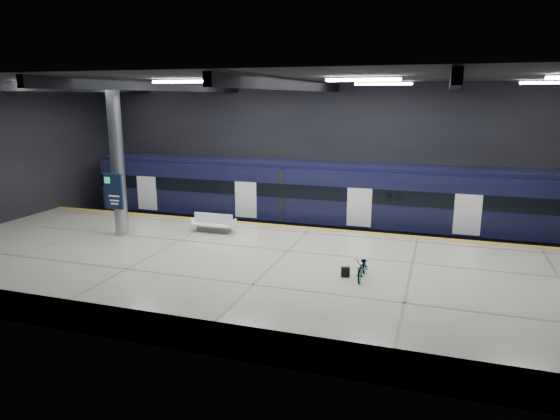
% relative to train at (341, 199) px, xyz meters
% --- Properties ---
extents(ground, '(30.00, 30.00, 0.00)m').
position_rel_train_xyz_m(ground, '(-0.89, -5.50, -2.06)').
color(ground, black).
rests_on(ground, ground).
extents(room_shell, '(30.10, 16.10, 8.05)m').
position_rel_train_xyz_m(room_shell, '(-0.89, -5.49, 3.66)').
color(room_shell, black).
rests_on(room_shell, ground).
extents(platform, '(30.00, 11.00, 1.10)m').
position_rel_train_xyz_m(platform, '(-0.89, -8.00, -1.51)').
color(platform, beige).
rests_on(platform, ground).
extents(safety_strip, '(30.00, 0.40, 0.01)m').
position_rel_train_xyz_m(safety_strip, '(-0.89, -2.75, -0.95)').
color(safety_strip, gold).
rests_on(safety_strip, platform).
extents(rails, '(30.00, 1.52, 0.16)m').
position_rel_train_xyz_m(rails, '(-0.89, 0.00, -1.98)').
color(rails, gray).
rests_on(rails, ground).
extents(train, '(29.40, 2.84, 3.79)m').
position_rel_train_xyz_m(train, '(0.00, 0.00, 0.00)').
color(train, black).
rests_on(train, ground).
extents(bench, '(2.02, 0.85, 0.89)m').
position_rel_train_xyz_m(bench, '(-5.08, -4.78, -0.65)').
color(bench, '#595B60').
rests_on(bench, platform).
extents(bicycle, '(0.55, 1.57, 0.83)m').
position_rel_train_xyz_m(bicycle, '(2.55, -8.78, -0.55)').
color(bicycle, '#99999E').
rests_on(bicycle, platform).
extents(pannier_bag, '(0.34, 0.26, 0.35)m').
position_rel_train_xyz_m(pannier_bag, '(1.95, -8.78, -0.78)').
color(pannier_bag, black).
rests_on(pannier_bag, platform).
extents(info_column, '(0.90, 0.78, 6.90)m').
position_rel_train_xyz_m(info_column, '(-8.89, -6.52, 2.40)').
color(info_column, '#9EA0A5').
rests_on(info_column, platform).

